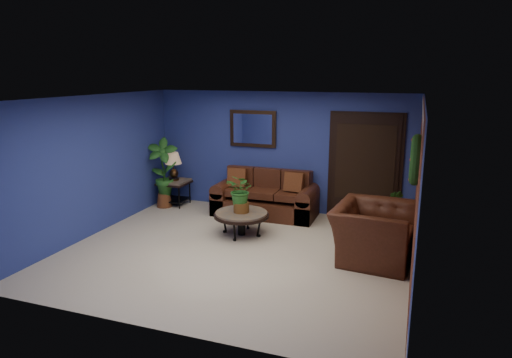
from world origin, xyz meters
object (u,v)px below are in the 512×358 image
(side_chair, at_px, (277,190))
(armchair, at_px, (374,233))
(table_lamp, at_px, (173,163))
(coffee_table, at_px, (241,215))
(end_table, at_px, (174,186))
(sofa, at_px, (266,200))

(side_chair, height_order, armchair, side_chair)
(table_lamp, distance_m, armchair, 4.76)
(table_lamp, relative_size, armchair, 0.45)
(coffee_table, xyz_separation_m, end_table, (-2.10, 1.29, 0.06))
(table_lamp, bearing_deg, end_table, -135.00)
(end_table, height_order, side_chair, side_chair)
(end_table, relative_size, side_chair, 0.66)
(sofa, relative_size, armchair, 1.57)
(end_table, height_order, table_lamp, table_lamp)
(coffee_table, height_order, end_table, end_table)
(sofa, xyz_separation_m, end_table, (-2.13, -0.03, 0.12))
(coffee_table, distance_m, side_chair, 1.39)
(end_table, distance_m, side_chair, 2.35)
(sofa, relative_size, end_table, 3.39)
(table_lamp, bearing_deg, sofa, 0.78)
(sofa, xyz_separation_m, table_lamp, (-2.13, -0.03, 0.64))
(side_chair, bearing_deg, armchair, -47.14)
(sofa, height_order, side_chair, sofa)
(sofa, bearing_deg, side_chair, 10.42)
(coffee_table, distance_m, end_table, 2.46)
(end_table, distance_m, table_lamp, 0.52)
(side_chair, bearing_deg, sofa, -178.11)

